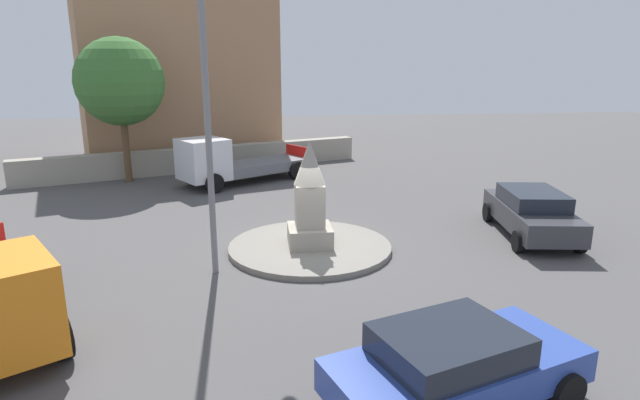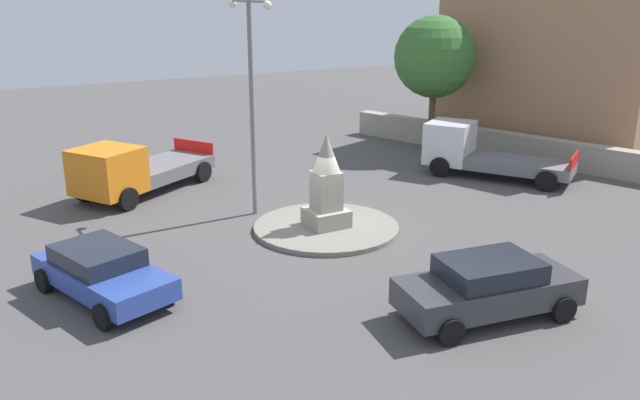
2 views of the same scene
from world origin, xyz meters
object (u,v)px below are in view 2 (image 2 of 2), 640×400
object	(u,v)px
tree_near_wall	(435,57)
corner_building	(561,51)
streetlamp	(251,81)
truck_white_parked_left	(478,152)
truck_orange_near_island	(131,170)
car_dark_grey_parked_right	(488,286)
monument	(326,186)
car_blue_waiting	(102,271)

from	to	relation	value
tree_near_wall	corner_building	bearing A→B (deg)	78.34
streetlamp	truck_white_parked_left	xyz separation A→B (m)	(-0.12, 10.28, -3.65)
truck_orange_near_island	truck_white_parked_left	bearing A→B (deg)	73.38
car_dark_grey_parked_right	corner_building	world-z (taller)	corner_building
truck_white_parked_left	streetlamp	bearing A→B (deg)	-89.33
monument	streetlamp	size ratio (longest dim) A/B	0.40
corner_building	monument	bearing A→B (deg)	-70.40
streetlamp	car_dark_grey_parked_right	size ratio (longest dim) A/B	1.69
streetlamp	truck_white_parked_left	bearing A→B (deg)	90.67
streetlamp	corner_building	bearing A→B (deg)	100.42
streetlamp	car_blue_waiting	distance (m)	8.35
tree_near_wall	truck_orange_near_island	bearing A→B (deg)	-87.69
truck_orange_near_island	corner_building	world-z (taller)	corner_building
monument	streetlamp	world-z (taller)	streetlamp
car_dark_grey_parked_right	tree_near_wall	xyz separation A→B (m)	(-14.49, 9.50, 3.73)
monument	tree_near_wall	bearing A→B (deg)	126.51
streetlamp	tree_near_wall	bearing A→B (deg)	112.67
car_blue_waiting	corner_building	world-z (taller)	corner_building
car_blue_waiting	truck_white_parked_left	world-z (taller)	truck_white_parked_left
car_blue_waiting	car_dark_grey_parked_right	xyz separation A→B (m)	(5.51, 7.93, 0.07)
corner_building	car_blue_waiting	bearing A→B (deg)	-72.68
truck_white_parked_left	truck_orange_near_island	bearing A→B (deg)	-106.62
car_blue_waiting	truck_orange_near_island	distance (m)	8.83
monument	truck_white_parked_left	world-z (taller)	monument
truck_white_parked_left	truck_orange_near_island	distance (m)	14.15
truck_white_parked_left	corner_building	bearing A→B (deg)	112.13
truck_white_parked_left	truck_orange_near_island	xyz separation A→B (m)	(-4.05, -13.56, 0.00)
streetlamp	car_dark_grey_parked_right	bearing A→B (deg)	11.03
streetlamp	tree_near_wall	xyz separation A→B (m)	(-4.76, 11.40, -0.15)
monument	corner_building	xyz separation A→B (m)	(-5.99, 16.82, 3.11)
monument	truck_white_parked_left	xyz separation A→B (m)	(-2.76, 8.87, -0.51)
car_blue_waiting	corner_building	xyz separation A→B (m)	(-7.57, 24.26, 3.92)
streetlamp	monument	bearing A→B (deg)	28.00
monument	streetlamp	bearing A→B (deg)	-152.00
monument	truck_orange_near_island	size ratio (longest dim) A/B	0.50
car_blue_waiting	truck_orange_near_island	size ratio (longest dim) A/B	0.75
corner_building	tree_near_wall	xyz separation A→B (m)	(-1.41, -6.83, -0.12)
monument	car_dark_grey_parked_right	bearing A→B (deg)	3.98
monument	car_blue_waiting	world-z (taller)	monument
car_dark_grey_parked_right	corner_building	bearing A→B (deg)	128.68
monument	corner_building	size ratio (longest dim) A/B	0.30
car_blue_waiting	truck_orange_near_island	xyz separation A→B (m)	(-8.38, 2.75, 0.29)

